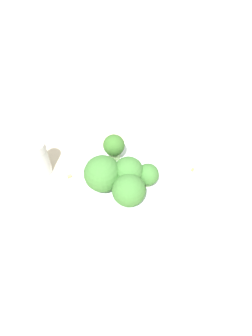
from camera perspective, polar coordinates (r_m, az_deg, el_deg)
The scene contains 11 objects.
ground_plane at distance 0.58m, azimuth -0.00°, elevation -4.78°, with size 3.00×3.00×0.00m, color beige.
bowl at distance 0.56m, azimuth -0.00°, elevation -3.39°, with size 0.16×0.16×0.05m, color silver.
broccoli_floret_0 at distance 0.51m, azimuth 0.43°, elevation -0.69°, with size 0.05×0.05×0.05m.
broccoli_floret_1 at distance 0.50m, azimuth 0.48°, elevation -3.94°, with size 0.05×0.05×0.05m.
broccoli_floret_2 at distance 0.51m, azimuth -4.12°, elevation -1.00°, with size 0.06×0.06×0.06m.
broccoli_floret_3 at distance 0.54m, azimuth -2.11°, elevation 3.76°, with size 0.04×0.04×0.05m.
broccoli_floret_4 at distance 0.52m, azimuth 3.93°, elevation -0.81°, with size 0.04×0.04×0.04m.
pepper_shaker at distance 0.60m, azimuth -14.64°, elevation 1.77°, with size 0.03×0.03×0.08m.
almond_crumb_0 at distance 0.61m, azimuth -9.82°, elevation -1.32°, with size 0.01×0.01×0.01m, color tan.
almond_crumb_1 at distance 0.64m, azimuth 2.73°, elevation 3.06°, with size 0.01×0.01×0.01m, color tan.
almond_crumb_2 at distance 0.62m, azimuth 11.55°, elevation -0.20°, with size 0.01×0.00×0.01m, color #AD7F4C.
Camera 1 is at (-0.07, 0.30, 0.50)m, focal length 35.00 mm.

